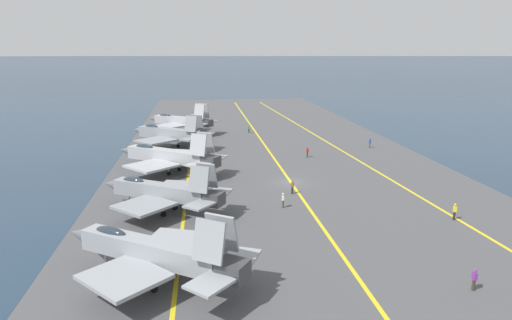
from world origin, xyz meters
TOP-DOWN VIEW (x-y plane):
  - ground_plane at (0.00, 0.00)m, footprint 2000.00×2000.00m
  - carrier_deck at (0.00, 0.00)m, footprint 204.60×50.10m
  - deck_stripe_foul_line at (0.00, -13.78)m, footprint 183.84×11.31m
  - deck_stripe_centerline at (0.00, 0.00)m, footprint 184.14×0.36m
  - deck_stripe_edge_line at (0.00, 13.78)m, footprint 184.13×2.87m
  - parked_jet_nearest at (-25.13, 15.72)m, footprint 12.98×15.83m
  - parked_jet_second at (-9.52, 16.12)m, footprint 12.55×14.91m
  - parked_jet_third at (6.92, 16.49)m, footprint 14.19×16.43m
  - parked_jet_fourth at (23.15, 17.25)m, footprint 13.73×15.29m
  - parked_jet_fifth at (37.92, 15.73)m, footprint 13.19×15.15m
  - crew_red_vest at (13.68, -5.55)m, footprint 0.43×0.35m
  - crew_blue_vest at (19.49, -18.42)m, footprint 0.45×0.46m
  - crew_yellow_vest at (-15.68, -14.21)m, footprint 0.41×0.46m
  - crew_brown_vest at (-4.90, 0.81)m, footprint 0.42×0.46m
  - crew_purple_vest at (-29.27, -7.84)m, footprint 0.39×0.27m
  - crew_green_vest at (37.14, 1.48)m, footprint 0.39×0.27m
  - crew_white_vest at (-9.74, 2.88)m, footprint 0.44×0.36m

SIDE VIEW (x-z plane):
  - ground_plane at x=0.00m, z-range 0.00..0.00m
  - carrier_deck at x=0.00m, z-range 0.00..0.40m
  - deck_stripe_foul_line at x=0.00m, z-range 0.40..0.41m
  - deck_stripe_centerline at x=0.00m, z-range 0.40..0.41m
  - deck_stripe_edge_line at x=0.00m, z-range 0.40..0.41m
  - crew_green_vest at x=37.14m, z-range 0.48..2.14m
  - crew_red_vest at x=13.68m, z-range 0.48..2.19m
  - crew_brown_vest at x=-4.90m, z-range 0.49..2.21m
  - crew_white_vest at x=-9.74m, z-range 0.49..2.22m
  - crew_purple_vest at x=-29.27m, z-range 0.49..2.25m
  - crew_yellow_vest at x=-15.68m, z-range 0.49..2.28m
  - crew_blue_vest at x=19.49m, z-range 0.49..2.28m
  - parked_jet_second at x=-9.52m, z-range -0.20..5.71m
  - parked_jet_third at x=6.92m, z-range -0.29..6.03m
  - parked_jet_nearest at x=-25.13m, z-range -0.16..6.12m
  - parked_jet_fifth at x=37.92m, z-range -0.16..6.33m
  - parked_jet_fourth at x=23.15m, z-range -0.05..6.34m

